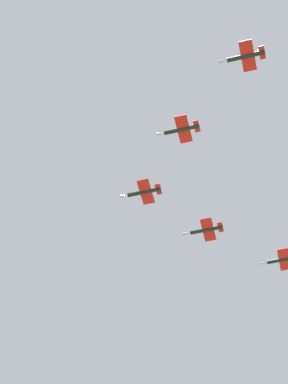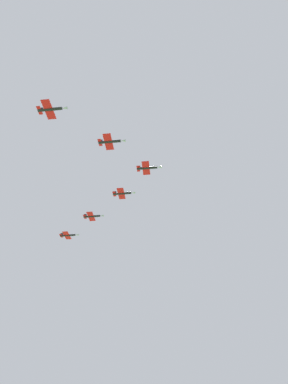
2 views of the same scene
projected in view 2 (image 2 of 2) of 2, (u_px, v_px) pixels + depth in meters
name	position (u px, v px, depth m)	size (l,w,h in m)	color
jet_lead	(148.00, 168.00, 139.92)	(12.97, 9.33, 2.73)	black
jet_port_inner	(123.00, 193.00, 155.20)	(12.97, 9.33, 2.73)	black
jet_starboard_inner	(110.00, 142.00, 126.91)	(12.97, 9.33, 2.73)	black
jet_port_outer	(92.00, 216.00, 170.17)	(12.97, 9.33, 2.73)	black
jet_starboard_outer	(51.00, 109.00, 115.07)	(12.97, 9.33, 2.73)	black
jet_center_rear	(68.00, 235.00, 185.14)	(12.97, 9.33, 2.73)	black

